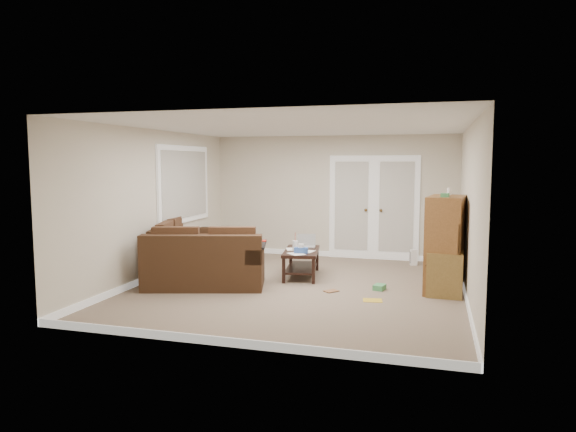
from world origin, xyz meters
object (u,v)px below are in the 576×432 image
(sectional_sofa, at_px, (196,257))
(side_cabinet, at_px, (445,270))
(tv_armoire, at_px, (445,244))
(coffee_table, at_px, (302,262))

(sectional_sofa, bearing_deg, side_cabinet, -17.15)
(tv_armoire, height_order, side_cabinet, tv_armoire)
(sectional_sofa, xyz_separation_m, coffee_table, (1.73, 0.55, -0.09))
(coffee_table, relative_size, side_cabinet, 1.13)
(sectional_sofa, height_order, coffee_table, sectional_sofa)
(coffee_table, bearing_deg, sectional_sofa, -171.64)
(coffee_table, height_order, tv_armoire, tv_armoire)
(coffee_table, height_order, side_cabinet, side_cabinet)
(sectional_sofa, relative_size, side_cabinet, 2.77)
(sectional_sofa, height_order, tv_armoire, tv_armoire)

